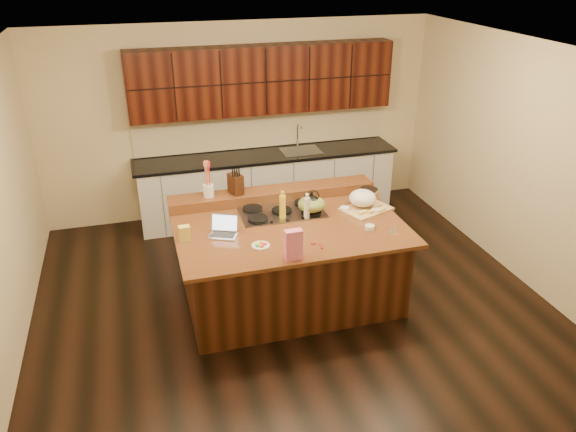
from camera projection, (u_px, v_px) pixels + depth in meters
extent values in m
cube|color=black|center=(289.00, 298.00, 6.32)|extent=(5.50, 5.00, 0.01)
cube|color=silver|center=(289.00, 51.00, 5.14)|extent=(5.50, 5.00, 0.01)
cube|color=beige|center=(240.00, 121.00, 7.89)|extent=(5.50, 0.01, 2.70)
cube|color=beige|center=(399.00, 335.00, 3.56)|extent=(5.50, 0.01, 2.70)
cube|color=beige|center=(521.00, 161.00, 6.41)|extent=(0.01, 5.00, 2.70)
cube|color=black|center=(289.00, 264.00, 6.12)|extent=(2.22, 1.42, 0.88)
cube|color=black|center=(289.00, 226.00, 5.92)|extent=(2.40, 1.60, 0.04)
cube|color=black|center=(273.00, 194.00, 6.49)|extent=(2.40, 0.30, 0.12)
cube|color=gray|center=(282.00, 213.00, 6.17)|extent=(0.92, 0.52, 0.02)
cylinder|color=black|center=(253.00, 209.00, 6.20)|extent=(0.22, 0.22, 0.03)
cylinder|color=black|center=(304.00, 203.00, 6.35)|extent=(0.22, 0.22, 0.03)
cylinder|color=black|center=(258.00, 219.00, 5.97)|extent=(0.22, 0.22, 0.03)
cylinder|color=black|center=(311.00, 212.00, 6.12)|extent=(0.22, 0.22, 0.03)
cylinder|color=black|center=(282.00, 211.00, 6.16)|extent=(0.22, 0.22, 0.03)
cube|color=silver|center=(268.00, 186.00, 8.07)|extent=(3.60, 0.62, 0.90)
cube|color=black|center=(267.00, 155.00, 7.87)|extent=(3.70, 0.66, 0.04)
cube|color=gray|center=(301.00, 151.00, 7.98)|extent=(0.55, 0.42, 0.01)
cylinder|color=gray|center=(297.00, 135.00, 8.06)|extent=(0.02, 0.02, 0.36)
cube|color=black|center=(263.00, 79.00, 7.55)|extent=(3.60, 0.34, 0.90)
cube|color=beige|center=(261.00, 130.00, 8.01)|extent=(3.60, 0.03, 0.50)
ellipsoid|color=black|center=(312.00, 203.00, 6.08)|extent=(0.23, 0.23, 0.18)
ellipsoid|color=olive|center=(312.00, 204.00, 6.08)|extent=(0.32, 0.32, 0.16)
cube|color=#B7B7BC|center=(223.00, 236.00, 5.68)|extent=(0.34, 0.29, 0.01)
cube|color=black|center=(223.00, 235.00, 5.68)|extent=(0.26, 0.20, 0.00)
cube|color=#B7B7BC|center=(225.00, 223.00, 5.72)|extent=(0.28, 0.17, 0.18)
cube|color=silver|center=(225.00, 223.00, 5.72)|extent=(0.25, 0.14, 0.15)
cylinder|color=yellow|center=(283.00, 207.00, 5.99)|extent=(0.08, 0.08, 0.27)
cylinder|color=silver|center=(307.00, 209.00, 5.98)|extent=(0.07, 0.07, 0.25)
cube|color=tan|center=(366.00, 209.00, 6.24)|extent=(0.62, 0.54, 0.02)
ellipsoid|color=white|center=(363.00, 198.00, 6.25)|extent=(0.30, 0.30, 0.19)
cube|color=#EDD872|center=(363.00, 212.00, 6.10)|extent=(0.11, 0.03, 0.03)
cube|color=#EDD872|center=(372.00, 211.00, 6.13)|extent=(0.11, 0.03, 0.03)
cube|color=#EDD872|center=(382.00, 210.00, 6.15)|extent=(0.11, 0.03, 0.03)
cylinder|color=gray|center=(376.00, 207.00, 6.24)|extent=(0.20, 0.08, 0.01)
cylinder|color=white|center=(370.00, 227.00, 5.81)|extent=(0.12, 0.12, 0.04)
cylinder|color=white|center=(345.00, 209.00, 6.22)|extent=(0.12, 0.12, 0.04)
cylinder|color=white|center=(376.00, 211.00, 6.16)|extent=(0.12, 0.12, 0.04)
cylinder|color=#996B3F|center=(368.00, 194.00, 6.53)|extent=(0.30, 0.30, 0.09)
cone|color=silver|center=(394.00, 229.00, 5.75)|extent=(0.09, 0.09, 0.07)
cube|color=pink|center=(293.00, 245.00, 5.21)|extent=(0.16, 0.09, 0.30)
cylinder|color=white|center=(261.00, 245.00, 5.49)|extent=(0.22, 0.22, 0.01)
cube|color=#DDCB4E|center=(185.00, 233.00, 5.57)|extent=(0.12, 0.09, 0.16)
cylinder|color=white|center=(209.00, 191.00, 6.25)|extent=(0.12, 0.12, 0.14)
cube|color=black|center=(236.00, 184.00, 6.31)|extent=(0.17, 0.21, 0.23)
ellipsoid|color=red|center=(289.00, 250.00, 5.40)|extent=(0.02, 0.02, 0.02)
ellipsoid|color=#198C26|center=(302.00, 245.00, 5.49)|extent=(0.02, 0.02, 0.02)
ellipsoid|color=red|center=(320.00, 245.00, 5.50)|extent=(0.02, 0.02, 0.02)
ellipsoid|color=#198C26|center=(295.00, 248.00, 5.44)|extent=(0.02, 0.02, 0.02)
ellipsoid|color=red|center=(312.00, 244.00, 5.51)|extent=(0.02, 0.02, 0.02)
ellipsoid|color=#198C26|center=(299.00, 253.00, 5.36)|extent=(0.02, 0.02, 0.02)
ellipsoid|color=red|center=(322.00, 248.00, 5.44)|extent=(0.02, 0.02, 0.02)
ellipsoid|color=#198C26|center=(285.00, 247.00, 5.46)|extent=(0.02, 0.02, 0.02)
ellipsoid|color=red|center=(315.00, 243.00, 5.52)|extent=(0.02, 0.02, 0.02)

